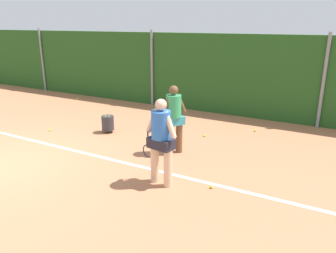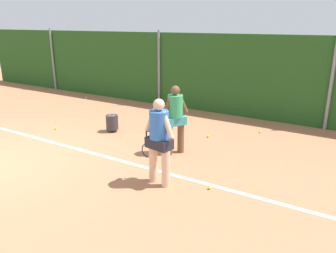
% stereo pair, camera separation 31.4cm
% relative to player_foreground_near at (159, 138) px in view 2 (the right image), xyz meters
% --- Properties ---
extents(ground_plane, '(31.95, 31.95, 0.00)m').
position_rel_player_foreground_near_xyz_m(ground_plane, '(-3.62, 0.93, -0.98)').
color(ground_plane, '#B2704C').
extents(hedge_fence_backdrop, '(20.77, 0.25, 2.75)m').
position_rel_player_foreground_near_xyz_m(hedge_fence_backdrop, '(-3.62, 5.74, 0.40)').
color(hedge_fence_backdrop, '#23511E').
rests_on(hedge_fence_backdrop, ground_plane).
extents(fence_post_left, '(0.10, 0.10, 2.85)m').
position_rel_player_foreground_near_xyz_m(fence_post_left, '(-9.61, 5.57, 0.45)').
color(fence_post_left, gray).
rests_on(fence_post_left, ground_plane).
extents(fence_post_center, '(0.10, 0.10, 2.85)m').
position_rel_player_foreground_near_xyz_m(fence_post_center, '(-3.62, 5.57, 0.45)').
color(fence_post_center, gray).
rests_on(fence_post_center, ground_plane).
extents(fence_post_right, '(0.10, 0.10, 2.85)m').
position_rel_player_foreground_near_xyz_m(fence_post_right, '(2.37, 5.57, 0.45)').
color(fence_post_right, gray).
rests_on(fence_post_right, ground_plane).
extents(court_baseline_paint, '(15.18, 0.10, 0.01)m').
position_rel_player_foreground_near_xyz_m(court_baseline_paint, '(-3.62, 0.47, -0.98)').
color(court_baseline_paint, white).
rests_on(court_baseline_paint, ground_plane).
extents(player_foreground_near, '(0.81, 0.38, 1.75)m').
position_rel_player_foreground_near_xyz_m(player_foreground_near, '(0.00, 0.00, 0.00)').
color(player_foreground_near, beige).
rests_on(player_foreground_near, ground_plane).
extents(player_midcourt, '(0.50, 0.72, 1.70)m').
position_rel_player_foreground_near_xyz_m(player_midcourt, '(-0.54, 1.54, -0.03)').
color(player_midcourt, brown).
rests_on(player_midcourt, ground_plane).
extents(ball_hopper, '(0.36, 0.36, 0.51)m').
position_rel_player_foreground_near_xyz_m(ball_hopper, '(-3.00, 2.04, -0.69)').
color(ball_hopper, '#2D2D33').
rests_on(ball_hopper, ground_plane).
extents(tennis_ball_0, '(0.07, 0.07, 0.07)m').
position_rel_player_foreground_near_xyz_m(tennis_ball_0, '(-6.92, 4.89, -0.95)').
color(tennis_ball_0, '#CCDB33').
rests_on(tennis_ball_0, ground_plane).
extents(tennis_ball_1, '(0.07, 0.07, 0.07)m').
position_rel_player_foreground_near_xyz_m(tennis_ball_1, '(-4.60, 1.29, -0.95)').
color(tennis_ball_1, '#CCDB33').
rests_on(tennis_ball_1, ground_plane).
extents(tennis_ball_2, '(0.07, 0.07, 0.07)m').
position_rel_player_foreground_near_xyz_m(tennis_ball_2, '(0.80, 4.21, -0.95)').
color(tennis_ball_2, '#CCDB33').
rests_on(tennis_ball_2, ground_plane).
extents(tennis_ball_3, '(0.07, 0.07, 0.07)m').
position_rel_player_foreground_near_xyz_m(tennis_ball_3, '(0.97, 0.30, -0.95)').
color(tennis_ball_3, '#CCDB33').
rests_on(tennis_ball_3, ground_plane).
extents(tennis_ball_4, '(0.07, 0.07, 0.07)m').
position_rel_player_foreground_near_xyz_m(tennis_ball_4, '(-1.88, 4.08, -0.95)').
color(tennis_ball_4, '#CCDB33').
rests_on(tennis_ball_4, ground_plane).
extents(tennis_ball_5, '(0.07, 0.07, 0.07)m').
position_rel_player_foreground_near_xyz_m(tennis_ball_5, '(-0.34, 3.06, -0.95)').
color(tennis_ball_5, '#CCDB33').
rests_on(tennis_ball_5, ground_plane).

